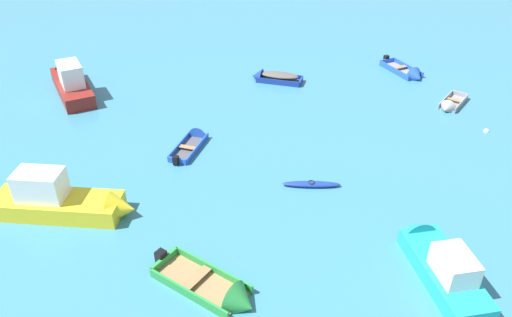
{
  "coord_description": "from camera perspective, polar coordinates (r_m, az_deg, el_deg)",
  "views": [
    {
      "loc": [
        -1.45,
        -4.17,
        14.9
      ],
      "look_at": [
        0.0,
        18.91,
        0.15
      ],
      "focal_mm": 35.17,
      "sensor_mm": 36.0,
      "label": 1
    }
  ],
  "objects": [
    {
      "name": "rowboat_blue_back_row_left",
      "position": [
        29.39,
        -6.96,
        2.18
      ],
      "size": [
        2.3,
        3.8,
        1.05
      ],
      "color": "#4C4C51",
      "rests_on": "ground_plane"
    },
    {
      "name": "rowboat_blue_near_right",
      "position": [
        39.45,
        17.03,
        9.21
      ],
      "size": [
        2.68,
        4.14,
        1.28
      ],
      "color": "gray",
      "rests_on": "ground_plane"
    },
    {
      "name": "motor_launch_yellow_midfield_right",
      "position": [
        24.95,
        -20.9,
        -4.55
      ],
      "size": [
        6.84,
        2.76,
        2.58
      ],
      "color": "yellow",
      "rests_on": "ground_plane"
    },
    {
      "name": "rowboat_deep_blue_midfield_left",
      "position": [
        36.96,
        1.75,
        9.27
      ],
      "size": [
        3.87,
        2.36,
        1.15
      ],
      "color": "#4C4C51",
      "rests_on": "ground_plane"
    },
    {
      "name": "kayak_deep_blue_near_left",
      "position": [
        25.6,
        6.32,
        -2.92
      ],
      "size": [
        3.0,
        0.75,
        0.28
      ],
      "color": "navy",
      "rests_on": "ground_plane"
    },
    {
      "name": "mooring_buoy_midfield",
      "position": [
        33.38,
        24.71,
        2.83
      ],
      "size": [
        0.33,
        0.33,
        0.33
      ],
      "primitive_type": "sphere",
      "color": "silver",
      "rests_on": "ground_plane"
    },
    {
      "name": "rowboat_grey_far_right",
      "position": [
        35.31,
        21.14,
        5.59
      ],
      "size": [
        2.77,
        3.01,
        1.02
      ],
      "color": "gray",
      "rests_on": "ground_plane"
    },
    {
      "name": "motor_launch_maroon_distant_center",
      "position": [
        37.34,
        -20.36,
        8.24
      ],
      "size": [
        4.43,
        7.07,
        2.7
      ],
      "color": "maroon",
      "rests_on": "ground_plane"
    },
    {
      "name": "rowboat_green_outer_left",
      "position": [
        19.9,
        -3.58,
        -15.18
      ],
      "size": [
        4.49,
        3.99,
        1.49
      ],
      "color": "#99754C",
      "rests_on": "ground_plane"
    },
    {
      "name": "motor_launch_turquoise_far_back",
      "position": [
        21.86,
        20.18,
        -10.98
      ],
      "size": [
        2.29,
        5.59,
        2.06
      ],
      "color": "teal",
      "rests_on": "ground_plane"
    }
  ]
}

